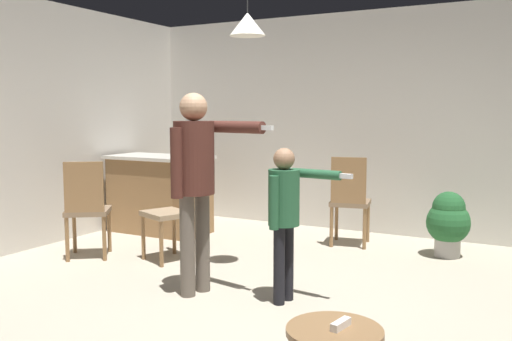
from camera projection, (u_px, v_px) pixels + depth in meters
The scene contains 11 objects.
ground at pixel (263, 317), 4.01m from camera, with size 7.68×7.68×0.00m, color #B2A893.
wall_back at pixel (385, 123), 6.68m from camera, with size 6.40×0.10×2.70m, color beige.
kitchen_counter at pixel (160, 194), 6.83m from camera, with size 1.26×0.66×0.95m.
person_adult at pixel (195, 171), 4.43m from camera, with size 0.84×0.47×1.64m.
person_child at pixel (285, 207), 4.26m from camera, with size 0.64×0.35×1.21m.
dining_chair_by_counter at pixel (87, 206), 5.57m from camera, with size 0.59×0.59×1.00m.
dining_chair_near_wall at pixel (174, 206), 5.56m from camera, with size 0.55×0.55×1.00m.
dining_chair_centre_back at pixel (350, 197), 6.10m from camera, with size 0.49×0.49×1.00m.
potted_plant_corner at pixel (448, 221), 5.66m from camera, with size 0.44×0.44×0.68m.
spare_remote_on_table at pixel (341, 324), 2.48m from camera, with size 0.04×0.13×0.04m, color white.
ceiling_light_pendant at pixel (248, 24), 4.83m from camera, with size 0.32×0.32×0.55m.
Camera 1 is at (1.79, -3.44, 1.49)m, focal length 38.78 mm.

